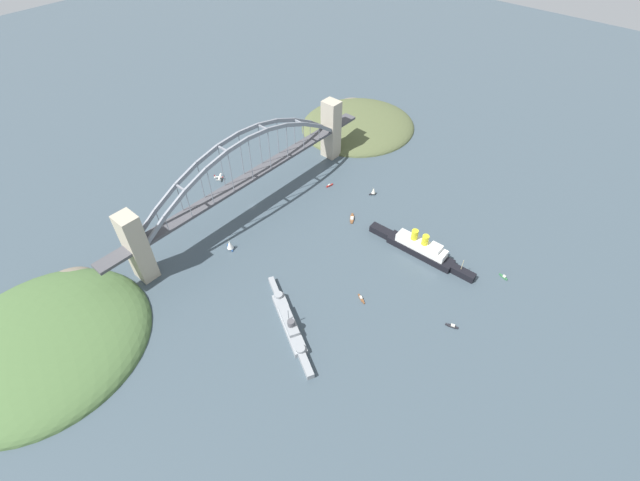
# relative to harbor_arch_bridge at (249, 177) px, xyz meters

# --- Properties ---
(ground_plane) EXTENTS (1400.00, 1400.00, 0.00)m
(ground_plane) POSITION_rel_harbor_arch_bridge_xyz_m (0.00, 0.00, -31.79)
(ground_plane) COLOR #3D4C56
(harbor_arch_bridge) EXTENTS (275.32, 15.65, 72.16)m
(harbor_arch_bridge) POSITION_rel_harbor_arch_bridge_xyz_m (0.00, 0.00, 0.00)
(harbor_arch_bridge) COLOR #ADA38E
(harbor_arch_bridge) RESTS_ON ground
(headland_west_shore) EXTENTS (128.20, 122.05, 22.92)m
(headland_west_shore) POSITION_rel_harbor_arch_bridge_xyz_m (-172.53, -15.65, -31.79)
(headland_west_shore) COLOR #515B38
(headland_west_shore) RESTS_ON ground
(headland_east_shore) EXTENTS (137.39, 129.73, 31.55)m
(headland_east_shore) POSITION_rel_harbor_arch_bridge_xyz_m (184.94, 1.01, -31.79)
(headland_east_shore) COLOR #476638
(headland_east_shore) RESTS_ON ground
(ocean_liner) EXTENTS (13.40, 91.78, 20.63)m
(ocean_liner) POSITION_rel_harbor_arch_bridge_xyz_m (-46.72, 142.55, -25.98)
(ocean_liner) COLOR black
(ocean_liner) RESTS_ON ground
(naval_cruiser) EXTENTS (43.35, 77.44, 17.18)m
(naval_cruiser) POSITION_rel_harbor_arch_bridge_xyz_m (70.33, 112.93, -28.67)
(naval_cruiser) COLOR gray
(naval_cruiser) RESTS_ON ground
(seaplane_taxiing_near_bridge) EXTENTS (9.45, 9.24, 5.10)m
(seaplane_taxiing_near_bridge) POSITION_rel_harbor_arch_bridge_xyz_m (-5.77, -52.87, -29.54)
(seaplane_taxiing_near_bridge) COLOR #B7B7B2
(seaplane_taxiing_near_bridge) RESTS_ON ground
(small_boat_0) EXTENTS (4.95, 8.72, 1.92)m
(small_boat_0) POSITION_rel_harbor_arch_bridge_xyz_m (19.77, 135.65, -31.10)
(small_boat_0) COLOR brown
(small_boat_0) RESTS_ON ground
(small_boat_1) EXTENTS (2.99, 7.31, 2.33)m
(small_boat_1) POSITION_rel_harbor_arch_bridge_xyz_m (-66.75, 203.80, -30.97)
(small_boat_1) COLOR #2D6B3D
(small_boat_1) RESTS_ON ground
(small_boat_2) EXTENTS (6.35, 5.11, 8.08)m
(small_boat_2) POSITION_rel_harbor_arch_bridge_xyz_m (-83.64, 70.76, -28.05)
(small_boat_2) COLOR black
(small_boat_2) RESTS_ON ground
(small_boat_3) EXTENTS (11.38, 8.74, 2.24)m
(small_boat_3) POSITION_rel_harbor_arch_bridge_xyz_m (-43.96, 77.24, -30.99)
(small_boat_3) COLOR brown
(small_boat_3) RESTS_ON ground
(small_boat_4) EXTENTS (6.29, 9.37, 10.26)m
(small_boat_4) POSITION_rel_harbor_arch_bridge_xyz_m (48.18, 26.38, -27.00)
(small_boat_4) COLOR #234C8C
(small_boat_4) RESTS_ON ground
(small_boat_5) EXTENTS (7.52, 2.36, 2.18)m
(small_boat_5) POSITION_rel_harbor_arch_bridge_xyz_m (-66.81, 32.78, -30.97)
(small_boat_5) COLOR #B2231E
(small_boat_5) RESTS_ON ground
(small_boat_6) EXTENTS (3.74, 8.67, 2.30)m
(small_boat_6) POSITION_rel_harbor_arch_bridge_xyz_m (-1.89, 196.40, -30.97)
(small_boat_6) COLOR black
(small_boat_6) RESTS_ON ground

